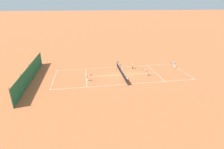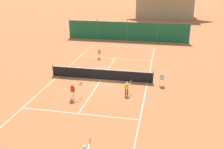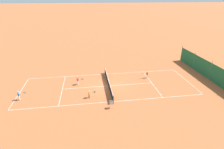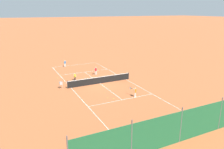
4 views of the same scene
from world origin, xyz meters
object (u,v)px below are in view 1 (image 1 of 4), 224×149
Objects in this scene: player_near_service at (147,72)px; tennis_ball_alley_left at (146,66)px; tennis_ball_by_net_right at (90,75)px; player_near_baseline at (132,66)px; tennis_ball_by_net_left at (137,75)px; player_far_baseline at (175,64)px; tennis_ball_alley_right at (140,65)px; tennis_ball_far_corner at (92,74)px; tennis_ball_near_corner at (102,74)px; tennis_net at (122,72)px; tennis_ball_mid_court at (128,68)px; ball_hopper at (118,62)px; player_far_service at (87,77)px; tennis_ball_service_box at (140,71)px.

player_near_service is 5.39m from tennis_ball_alley_left.
tennis_ball_alley_left is (3.19, -11.77, 0.00)m from tennis_ball_by_net_right.
player_near_baseline is 16.41× the size of tennis_ball_by_net_left.
player_far_baseline is 18.37× the size of tennis_ball_alley_right.
tennis_ball_alley_right is (3.48, -10.25, 0.00)m from tennis_ball_far_corner.
player_far_baseline is 17.03m from tennis_ball_by_net_right.
tennis_ball_near_corner is (-1.11, 14.69, -0.68)m from player_far_baseline.
player_far_baseline is 18.37× the size of tennis_ball_by_net_right.
tennis_net is 139.09× the size of tennis_ball_far_corner.
ball_hopper is at bearing 42.23° from tennis_ball_mid_court.
tennis_ball_alley_right is at bearing -23.59° from tennis_ball_by_net_left.
tennis_ball_alley_right is (3.98, -10.71, 0.00)m from tennis_ball_by_net_right.
tennis_ball_mid_court is (0.62, 0.66, -0.60)m from player_near_baseline.
player_near_baseline is 16.41× the size of tennis_ball_mid_court.
player_far_baseline is at bearing -95.10° from player_near_baseline.
ball_hopper reaches higher than tennis_ball_near_corner.
tennis_ball_by_net_left is at bearing -172.01° from tennis_ball_mid_court.
player_near_service is at bearing -100.44° from tennis_ball_by_net_right.
player_near_baseline is at bearing -73.14° from tennis_ball_near_corner.
ball_hopper reaches higher than tennis_ball_alley_right.
tennis_ball_near_corner and tennis_ball_alley_left have the same top height.
tennis_ball_by_net_left is at bearing -83.02° from player_far_service.
player_near_service is 2.27m from tennis_ball_service_box.
tennis_ball_mid_court is at bearing -65.64° from tennis_ball_near_corner.
player_far_service is (-0.66, 10.48, -0.06)m from player_near_service.
tennis_net is 139.09× the size of tennis_ball_service_box.
tennis_net is 10.31× the size of ball_hopper.
player_far_service is at bearing 116.54° from player_near_baseline.
player_near_baseline is at bearing 131.40° from tennis_ball_alley_right.
player_far_service is 0.93× the size of player_far_baseline.
player_far_service reaches higher than tennis_ball_service_box.
tennis_ball_mid_court is 1.00× the size of tennis_ball_alley_right.
ball_hopper is (4.54, -6.04, 0.63)m from tennis_ball_by_net_right.
tennis_ball_mid_court is 1.00× the size of tennis_ball_by_net_right.
player_far_baseline reaches higher than tennis_ball_by_net_right.
tennis_ball_alley_right is (3.86, -8.43, 0.00)m from tennis_ball_near_corner.
tennis_net reaches higher than tennis_ball_by_net_left.
player_near_baseline is 3.45m from tennis_ball_by_net_left.
tennis_ball_by_net_left is 5.73m from tennis_ball_alley_left.
player_near_baseline reaches higher than tennis_ball_by_net_left.
tennis_ball_near_corner is (2.61, -2.80, -0.63)m from player_far_service.
tennis_ball_alley_right is at bearing -64.95° from tennis_ball_mid_court.
tennis_ball_mid_court is 2.92m from tennis_ball_service_box.
tennis_ball_mid_court is (2.12, -7.34, 0.00)m from tennis_ball_far_corner.
ball_hopper is at bearing 43.36° from player_near_baseline.
tennis_net is at bearing -97.40° from tennis_ball_by_net_right.
tennis_ball_far_corner and tennis_ball_by_net_right have the same top height.
tennis_ball_far_corner is at bearing 88.74° from tennis_ball_service_box.
tennis_ball_mid_court is at bearing -31.95° from tennis_net.
tennis_net is at bearing -104.08° from tennis_ball_near_corner.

